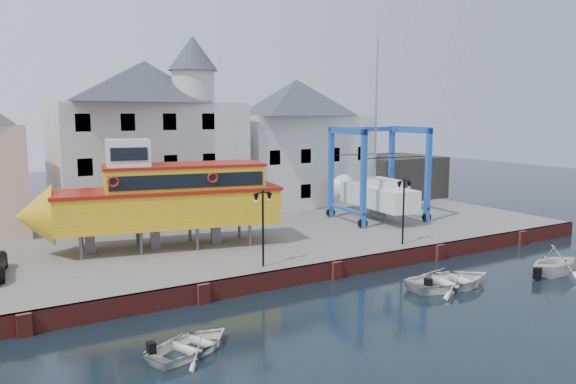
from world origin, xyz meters
TOP-DOWN VIEW (x-y plane):
  - ground at (0.00, 0.00)m, footprint 140.00×140.00m
  - hardstanding at (0.00, 11.00)m, footprint 44.00×22.00m
  - quay_wall at (-0.00, 0.10)m, footprint 44.00×0.47m
  - building_white_main at (-4.87, 18.39)m, footprint 14.00×8.30m
  - building_white_right at (9.00, 19.00)m, footprint 12.00×8.00m
  - shed_dark at (19.00, 17.00)m, footprint 8.00×7.00m
  - lamp_post_left at (-4.00, 1.20)m, footprint 1.12×0.32m
  - lamp_post_right at (6.00, 1.20)m, footprint 1.12×0.32m
  - tour_boat at (-7.77, 8.11)m, footprint 15.83×6.58m
  - travel_lift at (10.08, 9.31)m, footprint 6.90×9.32m
  - motorboat_b at (4.33, -4.41)m, footprint 5.42×4.18m
  - motorboat_c at (11.09, -5.97)m, footprint 3.84×3.36m
  - motorboat_d at (-10.53, -5.07)m, footprint 4.60×4.01m

SIDE VIEW (x-z plane):
  - ground at x=0.00m, z-range 0.00..0.00m
  - motorboat_b at x=4.33m, z-range -0.52..0.52m
  - motorboat_c at x=11.09m, z-range -0.97..0.97m
  - motorboat_d at x=-10.53m, z-range -0.40..0.40m
  - hardstanding at x=0.00m, z-range 0.00..1.00m
  - quay_wall at x=0.00m, z-range 0.00..1.00m
  - shed_dark at x=19.00m, z-range 1.00..5.00m
  - travel_lift at x=10.08m, z-range -3.60..10.20m
  - tour_boat at x=-7.77m, z-range 0.81..7.52m
  - lamp_post_left at x=-4.00m, z-range 2.07..6.27m
  - lamp_post_right at x=6.00m, z-range 2.07..6.27m
  - building_white_right at x=9.00m, z-range 1.00..12.20m
  - building_white_main at x=-4.87m, z-range 0.34..14.34m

